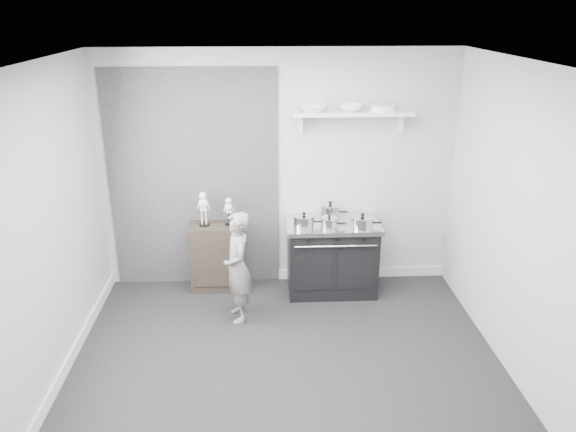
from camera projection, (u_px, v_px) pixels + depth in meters
name	position (u px, v px, depth m)	size (l,w,h in m)	color
ground	(286.00, 367.00, 5.13)	(4.00, 4.00, 0.00)	black
room_shell	(274.00, 193.00, 4.69)	(4.02, 3.62, 2.71)	#AFAEAC
wall_shelf	(353.00, 114.00, 6.03)	(1.30, 0.26, 0.24)	silver
stove	(332.00, 256.00, 6.39)	(1.04, 0.65, 0.84)	black
side_cabinet	(218.00, 256.00, 6.46)	(0.60, 0.35, 0.78)	black
child	(238.00, 267.00, 5.74)	(0.43, 0.28, 1.19)	slate
pot_front_left	(304.00, 221.00, 6.10)	(0.32, 0.23, 0.17)	silver
pot_back_left	(330.00, 211.00, 6.33)	(0.31, 0.23, 0.21)	silver
pot_front_right	(362.00, 222.00, 6.07)	(0.33, 0.25, 0.17)	silver
pot_front_center	(329.00, 223.00, 6.07)	(0.27, 0.18, 0.15)	silver
skeleton_full	(203.00, 206.00, 6.24)	(0.13, 0.08, 0.45)	silver
skeleton_torso	(229.00, 209.00, 6.27)	(0.10, 0.07, 0.37)	silver
bowl_large	(313.00, 108.00, 5.98)	(0.30, 0.30, 0.07)	white
bowl_small	(351.00, 108.00, 5.99)	(0.25, 0.25, 0.08)	white
plate_stack	(383.00, 108.00, 6.01)	(0.27, 0.27, 0.06)	white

